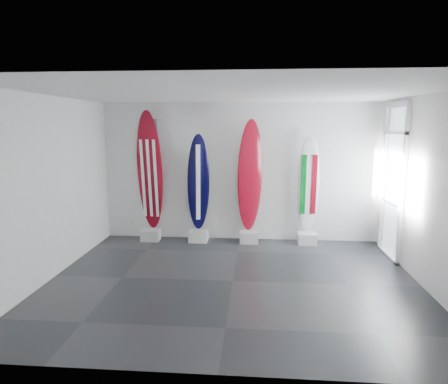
# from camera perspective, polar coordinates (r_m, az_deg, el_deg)

# --- Properties ---
(floor) EXTENTS (6.00, 6.00, 0.00)m
(floor) POSITION_cam_1_polar(r_m,az_deg,el_deg) (6.67, 1.23, -12.61)
(floor) COLOR black
(floor) RESTS_ON ground
(ceiling) EXTENTS (6.00, 6.00, 0.00)m
(ceiling) POSITION_cam_1_polar(r_m,az_deg,el_deg) (6.20, 1.34, 14.02)
(ceiling) COLOR white
(ceiling) RESTS_ON wall_back
(wall_back) EXTENTS (6.00, 0.00, 6.00)m
(wall_back) POSITION_cam_1_polar(r_m,az_deg,el_deg) (8.74, 2.24, 2.84)
(wall_back) COLOR white
(wall_back) RESTS_ON ground
(wall_front) EXTENTS (6.00, 0.00, 6.00)m
(wall_front) POSITION_cam_1_polar(r_m,az_deg,el_deg) (3.82, -0.92, -5.79)
(wall_front) COLOR white
(wall_front) RESTS_ON ground
(wall_left) EXTENTS (0.00, 5.00, 5.00)m
(wall_left) POSITION_cam_1_polar(r_m,az_deg,el_deg) (7.10, -23.67, 0.51)
(wall_left) COLOR white
(wall_left) RESTS_ON ground
(wall_right) EXTENTS (0.00, 5.00, 5.00)m
(wall_right) POSITION_cam_1_polar(r_m,az_deg,el_deg) (6.79, 27.46, -0.14)
(wall_right) COLOR white
(wall_right) RESTS_ON ground
(display_block_usa) EXTENTS (0.40, 0.30, 0.24)m
(display_block_usa) POSITION_cam_1_polar(r_m,az_deg,el_deg) (8.99, -10.47, -6.10)
(display_block_usa) COLOR silver
(display_block_usa) RESTS_ON floor
(surfboard_usa) EXTENTS (0.63, 0.37, 2.60)m
(surfboard_usa) POSITION_cam_1_polar(r_m,az_deg,el_deg) (8.81, -10.58, 3.00)
(surfboard_usa) COLOR maroon
(surfboard_usa) RESTS_ON display_block_usa
(display_block_navy) EXTENTS (0.40, 0.30, 0.24)m
(display_block_navy) POSITION_cam_1_polar(r_m,az_deg,el_deg) (8.77, -3.69, -6.34)
(display_block_navy) COLOR silver
(display_block_navy) RESTS_ON floor
(surfboard_navy) EXTENTS (0.52, 0.34, 2.11)m
(surfboard_navy) POSITION_cam_1_polar(r_m,az_deg,el_deg) (8.63, -3.68, 1.34)
(surfboard_navy) COLOR black
(surfboard_navy) RESTS_ON display_block_navy
(display_block_swiss) EXTENTS (0.40, 0.30, 0.24)m
(display_block_swiss) POSITION_cam_1_polar(r_m,az_deg,el_deg) (8.69, 3.63, -6.50)
(display_block_swiss) COLOR silver
(display_block_swiss) RESTS_ON floor
(surfboard_swiss) EXTENTS (0.59, 0.38, 2.41)m
(surfboard_swiss) POSITION_cam_1_polar(r_m,az_deg,el_deg) (8.52, 3.73, 2.28)
(surfboard_swiss) COLOR maroon
(surfboard_swiss) RESTS_ON display_block_swiss
(display_block_italy) EXTENTS (0.40, 0.30, 0.24)m
(display_block_italy) POSITION_cam_1_polar(r_m,az_deg,el_deg) (8.76, 11.81, -6.56)
(display_block_italy) COLOR silver
(display_block_italy) RESTS_ON floor
(surfboard_italy) EXTENTS (0.48, 0.21, 2.08)m
(surfboard_italy) POSITION_cam_1_polar(r_m,az_deg,el_deg) (8.61, 11.99, 1.06)
(surfboard_italy) COLOR white
(surfboard_italy) RESTS_ON display_block_italy
(wall_outlet) EXTENTS (0.09, 0.02, 0.13)m
(wall_outlet) POSITION_cam_1_polar(r_m,az_deg,el_deg) (9.35, -13.03, -4.13)
(wall_outlet) COLOR silver
(wall_outlet) RESTS_ON wall_back
(glass_door) EXTENTS (0.12, 1.16, 2.85)m
(glass_door) POSITION_cam_1_polar(r_m,az_deg,el_deg) (8.22, 23.10, 1.14)
(glass_door) COLOR white
(glass_door) RESTS_ON floor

